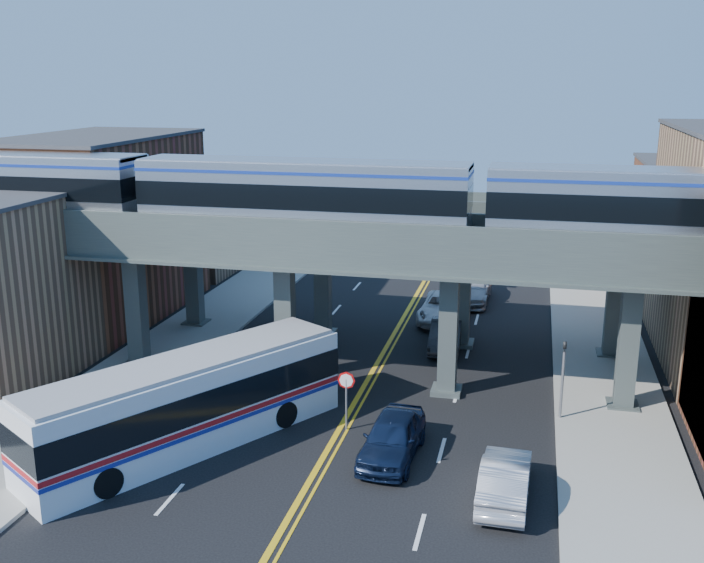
{
  "coord_description": "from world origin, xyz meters",
  "views": [
    {
      "loc": [
        7.58,
        -26.91,
        14.67
      ],
      "look_at": [
        -0.41,
        7.05,
        5.47
      ],
      "focal_mm": 40.0,
      "sensor_mm": 36.0,
      "label": 1
    }
  ],
  "objects_px": {
    "stop_sign": "(346,391)",
    "car_lane_a": "(392,437)",
    "traffic_signal": "(563,372)",
    "car_lane_b": "(446,335)",
    "transit_train": "(303,194)",
    "car_lane_d": "(471,288)",
    "transit_bus": "(189,403)",
    "car_parked_curb": "(505,479)",
    "car_lane_c": "(443,307)"
  },
  "relations": [
    {
      "from": "transit_bus",
      "to": "car_lane_b",
      "type": "relative_size",
      "value": 2.78
    },
    {
      "from": "car_lane_b",
      "to": "car_lane_d",
      "type": "bearing_deg",
      "value": 83.9
    },
    {
      "from": "transit_train",
      "to": "car_lane_b",
      "type": "height_order",
      "value": "transit_train"
    },
    {
      "from": "car_lane_b",
      "to": "car_parked_curb",
      "type": "distance_m",
      "value": 15.99
    },
    {
      "from": "transit_train",
      "to": "car_lane_b",
      "type": "bearing_deg",
      "value": 45.28
    },
    {
      "from": "car_lane_a",
      "to": "car_lane_d",
      "type": "xyz_separation_m",
      "value": [
        1.12,
        23.16,
        0.03
      ]
    },
    {
      "from": "car_lane_c",
      "to": "transit_bus",
      "type": "bearing_deg",
      "value": -111.41
    },
    {
      "from": "car_lane_c",
      "to": "car_parked_curb",
      "type": "height_order",
      "value": "car_lane_c"
    },
    {
      "from": "car_lane_a",
      "to": "car_parked_curb",
      "type": "distance_m",
      "value": 4.99
    },
    {
      "from": "transit_train",
      "to": "traffic_signal",
      "type": "xyz_separation_m",
      "value": [
        12.18,
        -2.0,
        -7.0
      ]
    },
    {
      "from": "transit_train",
      "to": "car_parked_curb",
      "type": "relative_size",
      "value": 9.94
    },
    {
      "from": "car_lane_a",
      "to": "transit_train",
      "type": "bearing_deg",
      "value": 131.5
    },
    {
      "from": "transit_train",
      "to": "car_lane_b",
      "type": "distance_m",
      "value": 12.25
    },
    {
      "from": "transit_train",
      "to": "stop_sign",
      "type": "relative_size",
      "value": 18.3
    },
    {
      "from": "stop_sign",
      "to": "car_lane_b",
      "type": "distance_m",
      "value": 11.67
    },
    {
      "from": "traffic_signal",
      "to": "car_lane_b",
      "type": "bearing_deg",
      "value": 125.9
    },
    {
      "from": "transit_bus",
      "to": "car_parked_curb",
      "type": "distance_m",
      "value": 12.81
    },
    {
      "from": "car_lane_c",
      "to": "car_parked_curb",
      "type": "distance_m",
      "value": 21.2
    },
    {
      "from": "stop_sign",
      "to": "traffic_signal",
      "type": "relative_size",
      "value": 0.64
    },
    {
      "from": "transit_train",
      "to": "car_lane_b",
      "type": "xyz_separation_m",
      "value": [
        6.2,
        6.26,
        -8.51
      ]
    },
    {
      "from": "traffic_signal",
      "to": "car_lane_a",
      "type": "relative_size",
      "value": 0.81
    },
    {
      "from": "transit_bus",
      "to": "car_lane_d",
      "type": "bearing_deg",
      "value": 10.78
    },
    {
      "from": "car_lane_c",
      "to": "traffic_signal",
      "type": "bearing_deg",
      "value": -62.19
    },
    {
      "from": "transit_train",
      "to": "transit_bus",
      "type": "relative_size",
      "value": 3.61
    },
    {
      "from": "car_lane_b",
      "to": "car_parked_curb",
      "type": "height_order",
      "value": "car_parked_curb"
    },
    {
      "from": "car_lane_a",
      "to": "stop_sign",
      "type": "bearing_deg",
      "value": 141.98
    },
    {
      "from": "car_lane_c",
      "to": "car_lane_a",
      "type": "bearing_deg",
      "value": -88.23
    },
    {
      "from": "transit_train",
      "to": "car_lane_a",
      "type": "height_order",
      "value": "transit_train"
    },
    {
      "from": "transit_bus",
      "to": "car_parked_curb",
      "type": "height_order",
      "value": "transit_bus"
    },
    {
      "from": "car_lane_a",
      "to": "car_lane_c",
      "type": "height_order",
      "value": "car_lane_a"
    },
    {
      "from": "car_lane_a",
      "to": "car_parked_curb",
      "type": "relative_size",
      "value": 1.05
    },
    {
      "from": "stop_sign",
      "to": "car_lane_a",
      "type": "relative_size",
      "value": 0.52
    },
    {
      "from": "traffic_signal",
      "to": "car_lane_b",
      "type": "distance_m",
      "value": 10.31
    },
    {
      "from": "stop_sign",
      "to": "transit_bus",
      "type": "bearing_deg",
      "value": -153.96
    },
    {
      "from": "car_lane_d",
      "to": "car_lane_a",
      "type": "bearing_deg",
      "value": -91.54
    },
    {
      "from": "stop_sign",
      "to": "car_lane_d",
      "type": "height_order",
      "value": "stop_sign"
    },
    {
      "from": "transit_bus",
      "to": "car_lane_d",
      "type": "distance_m",
      "value": 25.77
    },
    {
      "from": "car_lane_c",
      "to": "car_lane_d",
      "type": "height_order",
      "value": "car_lane_d"
    },
    {
      "from": "transit_train",
      "to": "traffic_signal",
      "type": "bearing_deg",
      "value": -9.33
    },
    {
      "from": "car_lane_d",
      "to": "car_parked_curb",
      "type": "bearing_deg",
      "value": -81.26
    },
    {
      "from": "traffic_signal",
      "to": "car_lane_d",
      "type": "height_order",
      "value": "traffic_signal"
    },
    {
      "from": "stop_sign",
      "to": "traffic_signal",
      "type": "bearing_deg",
      "value": 18.63
    },
    {
      "from": "traffic_signal",
      "to": "transit_bus",
      "type": "relative_size",
      "value": 0.31
    },
    {
      "from": "transit_bus",
      "to": "car_lane_c",
      "type": "xyz_separation_m",
      "value": [
        8.05,
        19.3,
        -1.02
      ]
    },
    {
      "from": "car_parked_curb",
      "to": "car_lane_c",
      "type": "bearing_deg",
      "value": -75.73
    },
    {
      "from": "car_lane_a",
      "to": "traffic_signal",
      "type": "bearing_deg",
      "value": 40.38
    },
    {
      "from": "car_lane_a",
      "to": "car_lane_d",
      "type": "distance_m",
      "value": 23.19
    },
    {
      "from": "transit_train",
      "to": "car_lane_d",
      "type": "bearing_deg",
      "value": 67.3
    },
    {
      "from": "transit_bus",
      "to": "car_lane_a",
      "type": "height_order",
      "value": "transit_bus"
    },
    {
      "from": "stop_sign",
      "to": "car_lane_a",
      "type": "distance_m",
      "value": 3.24
    }
  ]
}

